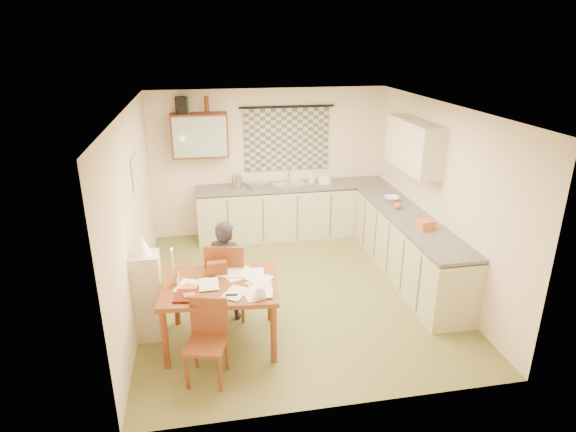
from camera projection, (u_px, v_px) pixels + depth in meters
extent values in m
cube|color=olive|center=(294.00, 291.00, 6.66)|extent=(4.00, 4.50, 0.02)
cube|color=white|center=(295.00, 106.00, 5.77)|extent=(4.00, 4.50, 0.02)
cube|color=#F8E4C6|center=(269.00, 162.00, 8.29)|extent=(4.00, 0.02, 2.50)
cube|color=#F8E4C6|center=(345.00, 291.00, 4.13)|extent=(4.00, 0.02, 2.50)
cube|color=#F8E4C6|center=(133.00, 215.00, 5.87)|extent=(0.02, 4.50, 2.50)
cube|color=#F8E4C6|center=(439.00, 197.00, 6.55)|extent=(0.02, 4.50, 2.50)
cube|color=#38457D|center=(287.00, 139.00, 8.16)|extent=(1.45, 0.03, 1.05)
cylinder|color=black|center=(287.00, 107.00, 7.95)|extent=(1.60, 0.04, 0.04)
cube|color=#59210F|center=(200.00, 135.00, 7.74)|extent=(0.90, 0.34, 0.70)
cube|color=#99B2A5|center=(200.00, 137.00, 7.58)|extent=(0.84, 0.02, 0.64)
cube|color=#C0B890|center=(414.00, 145.00, 6.81)|extent=(0.34, 1.30, 0.70)
cube|color=white|center=(136.00, 171.00, 6.09)|extent=(0.04, 0.50, 0.40)
cube|color=white|center=(138.00, 171.00, 6.09)|extent=(0.01, 0.42, 0.32)
cube|color=#C0B890|center=(294.00, 212.00, 8.36)|extent=(3.30, 0.60, 0.86)
cube|color=#514F4D|center=(294.00, 186.00, 8.19)|extent=(3.30, 0.62, 0.04)
cube|color=#C0B890|center=(408.00, 248.00, 6.93)|extent=(0.60, 2.95, 0.86)
cube|color=#514F4D|center=(411.00, 218.00, 6.76)|extent=(0.62, 2.95, 0.04)
cube|color=white|center=(446.00, 288.00, 5.87)|extent=(0.56, 0.56, 0.85)
cube|color=black|center=(450.00, 255.00, 5.72)|extent=(0.54, 0.54, 0.03)
cube|color=silver|center=(291.00, 187.00, 8.19)|extent=(0.67, 0.61, 0.10)
cylinder|color=silver|center=(289.00, 174.00, 8.29)|extent=(0.04, 0.04, 0.28)
cube|color=silver|center=(257.00, 185.00, 8.07)|extent=(0.43, 0.40, 0.06)
cylinder|color=silver|center=(237.00, 181.00, 7.98)|extent=(0.24, 0.24, 0.24)
cylinder|color=white|center=(325.00, 179.00, 8.25)|extent=(0.26, 0.26, 0.16)
imported|color=white|center=(312.00, 177.00, 8.25)|extent=(0.16, 0.16, 0.21)
imported|color=white|center=(391.00, 198.00, 7.42)|extent=(0.36, 0.36, 0.06)
cube|color=#C16A27|center=(426.00, 225.00, 6.31)|extent=(0.25, 0.21, 0.12)
sphere|color=#C16A27|center=(398.00, 206.00, 7.05)|extent=(0.10, 0.10, 0.10)
cube|color=black|center=(181.00, 105.00, 7.52)|extent=(0.19, 0.22, 0.26)
cylinder|color=#195926|center=(187.00, 105.00, 7.54)|extent=(0.07, 0.07, 0.26)
cylinder|color=#59210F|center=(207.00, 105.00, 7.59)|extent=(0.09, 0.09, 0.26)
cube|color=#673014|center=(220.00, 286.00, 5.30)|extent=(1.34, 1.07, 0.05)
cube|color=#673014|center=(228.00, 279.00, 5.93)|extent=(0.54, 0.54, 0.04)
cube|color=#673014|center=(224.00, 266.00, 5.64)|extent=(0.46, 0.14, 0.51)
cube|color=#673014|center=(206.00, 345.00, 4.80)|extent=(0.48, 0.48, 0.04)
cube|color=#673014|center=(209.00, 316.00, 4.89)|extent=(0.38, 0.14, 0.42)
imported|color=black|center=(226.00, 270.00, 5.82)|extent=(0.67, 0.61, 1.29)
cube|color=#C0B890|center=(148.00, 296.00, 5.47)|extent=(0.32, 0.30, 1.06)
cone|color=white|center=(142.00, 245.00, 5.24)|extent=(0.20, 0.20, 0.22)
cube|color=#673014|center=(217.00, 268.00, 5.46)|extent=(0.22, 0.11, 0.16)
imported|color=white|center=(260.00, 294.00, 4.99)|extent=(0.19, 0.19, 0.09)
imported|color=maroon|center=(175.00, 296.00, 5.02)|extent=(0.29, 0.33, 0.02)
imported|color=#C16A27|center=(180.00, 288.00, 5.18)|extent=(0.40, 0.40, 0.02)
cube|color=#C16A27|center=(189.00, 296.00, 5.00)|extent=(0.13, 0.10, 0.04)
cube|color=black|center=(232.00, 295.00, 5.04)|extent=(0.13, 0.06, 0.02)
cylinder|color=silver|center=(177.00, 277.00, 5.25)|extent=(0.07, 0.07, 0.18)
cylinder|color=white|center=(173.00, 259.00, 5.22)|extent=(0.03, 0.03, 0.22)
sphere|color=#FFCC66|center=(171.00, 249.00, 5.16)|extent=(0.02, 0.02, 0.02)
cube|color=white|center=(258.00, 281.00, 5.35)|extent=(0.24, 0.32, 0.00)
cube|color=white|center=(233.00, 275.00, 5.47)|extent=(0.31, 0.35, 0.00)
cube|color=white|center=(260.00, 280.00, 5.36)|extent=(0.35, 0.36, 0.00)
cube|color=white|center=(187.00, 286.00, 5.24)|extent=(0.31, 0.36, 0.00)
cube|color=white|center=(254.00, 294.00, 5.07)|extent=(0.26, 0.33, 0.00)
cube|color=white|center=(224.00, 271.00, 5.55)|extent=(0.32, 0.36, 0.00)
cube|color=white|center=(235.00, 293.00, 5.08)|extent=(0.34, 0.36, 0.00)
cube|color=white|center=(262.00, 285.00, 5.23)|extent=(0.22, 0.30, 0.00)
cube|color=white|center=(238.00, 271.00, 5.53)|extent=(0.27, 0.34, 0.00)
cube|color=white|center=(209.00, 284.00, 5.25)|extent=(0.21, 0.30, 0.00)
cube|color=white|center=(254.00, 274.00, 5.47)|extent=(0.25, 0.32, 0.00)
cube|color=white|center=(262.00, 291.00, 5.10)|extent=(0.24, 0.32, 0.00)
cube|color=white|center=(258.00, 279.00, 5.34)|extent=(0.30, 0.35, 0.00)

